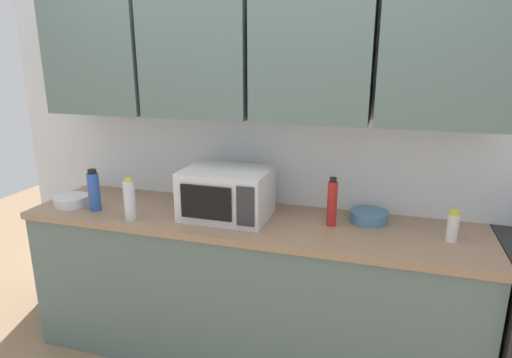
% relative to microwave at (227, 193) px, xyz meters
% --- Properties ---
extents(wall_back_with_cabinets, '(3.48, 0.38, 2.60)m').
position_rel_microwave_xyz_m(wall_back_with_cabinets, '(0.12, 0.25, 0.54)').
color(wall_back_with_cabinets, white).
rests_on(wall_back_with_cabinets, ground_plane).
extents(counter_run, '(2.61, 0.63, 0.90)m').
position_rel_microwave_xyz_m(counter_run, '(0.12, 0.02, -0.59)').
color(counter_run, slate).
rests_on(counter_run, ground_plane).
extents(microwave, '(0.48, 0.37, 0.28)m').
position_rel_microwave_xyz_m(microwave, '(0.00, 0.00, 0.00)').
color(microwave, silver).
rests_on(microwave, counter_run).
extents(bottle_blue_cleaner, '(0.07, 0.07, 0.25)m').
position_rel_microwave_xyz_m(bottle_blue_cleaner, '(-0.79, -0.13, -0.02)').
color(bottle_blue_cleaner, '#2D56B7').
rests_on(bottle_blue_cleaner, counter_run).
extents(bottle_white_jar, '(0.05, 0.05, 0.16)m').
position_rel_microwave_xyz_m(bottle_white_jar, '(1.19, 0.01, -0.06)').
color(bottle_white_jar, white).
rests_on(bottle_white_jar, counter_run).
extents(bottle_red_sauce, '(0.05, 0.05, 0.27)m').
position_rel_microwave_xyz_m(bottle_red_sauce, '(0.59, 0.04, -0.01)').
color(bottle_red_sauce, red).
rests_on(bottle_red_sauce, counter_run).
extents(bottle_clear_tall, '(0.06, 0.06, 0.24)m').
position_rel_microwave_xyz_m(bottle_clear_tall, '(-0.51, -0.20, -0.03)').
color(bottle_clear_tall, silver).
rests_on(bottle_clear_tall, counter_run).
extents(bowl_ceramic_small, '(0.21, 0.21, 0.06)m').
position_rel_microwave_xyz_m(bowl_ceramic_small, '(0.78, 0.16, -0.11)').
color(bowl_ceramic_small, teal).
rests_on(bowl_ceramic_small, counter_run).
extents(bowl_mixing_large, '(0.21, 0.21, 0.06)m').
position_rel_microwave_xyz_m(bowl_mixing_large, '(-0.99, -0.09, -0.11)').
color(bowl_mixing_large, silver).
rests_on(bowl_mixing_large, counter_run).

